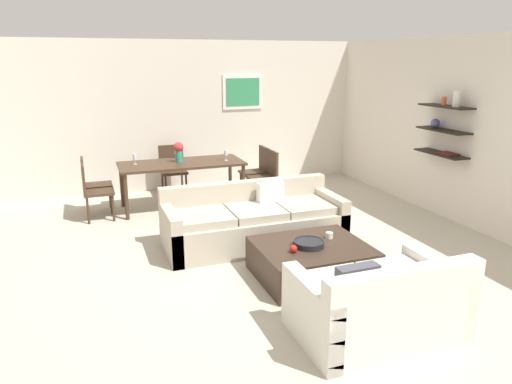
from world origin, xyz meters
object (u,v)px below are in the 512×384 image
dining_chair_head (173,167)px  dining_chair_right_near (266,173)px  decorative_bowl (309,243)px  wine_glass_right_near (226,153)px  loveseat_white (378,305)px  coffee_table (311,261)px  centerpiece_vase (179,151)px  apple_on_coffee_table (293,249)px  dining_chair_left_near (92,188)px  wine_glass_left_far (135,157)px  candle_jar (329,235)px  dining_table (182,167)px  wine_glass_head (177,152)px  sofa_beige (254,223)px  dining_chair_left_far (92,182)px  dining_chair_right_far (258,168)px

dining_chair_head → dining_chair_right_near: bearing=-36.2°
decorative_bowl → wine_glass_right_near: wine_glass_right_near is taller
loveseat_white → coffee_table: 1.27m
decorative_bowl → centerpiece_vase: (-0.79, 3.17, 0.52)m
wine_glass_right_near → centerpiece_vase: size_ratio=0.53×
apple_on_coffee_table → dining_chair_left_near: 3.60m
wine_glass_left_far → candle_jar: bearing=-59.8°
candle_jar → centerpiece_vase: 3.27m
dining_table → wine_glass_left_far: 0.75m
candle_jar → wine_glass_right_near: size_ratio=0.48×
candle_jar → wine_glass_head: size_ratio=0.56×
sofa_beige → centerpiece_vase: (-0.57, 1.99, 0.65)m
loveseat_white → dining_chair_left_far: bearing=115.9°
centerpiece_vase → dining_chair_left_far: bearing=173.4°
apple_on_coffee_table → dining_chair_right_far: size_ratio=0.10×
sofa_beige → dining_chair_right_near: dining_chair_right_near is taller
centerpiece_vase → apple_on_coffee_table: bearing=-80.4°
candle_jar → apple_on_coffee_table: size_ratio=0.99×
candle_jar → apple_on_coffee_table: (-0.56, -0.24, 0.01)m
dining_chair_left_near → wine_glass_right_near: size_ratio=5.06×
dining_table → wine_glass_right_near: (0.72, -0.11, 0.19)m
loveseat_white → dining_chair_right_far: bearing=82.8°
loveseat_white → sofa_beige: bearing=96.6°
sofa_beige → candle_jar: bearing=-62.3°
dining_chair_left_far → candle_jar: bearing=-52.1°
sofa_beige → dining_table: sofa_beige is taller
dining_table → wine_glass_head: (-0.00, 0.37, 0.17)m
dining_table → dining_chair_left_far: 1.42m
loveseat_white → wine_glass_head: 4.85m
loveseat_white → centerpiece_vase: centerpiece_vase is taller
dining_chair_left_far → wine_glass_left_far: bearing=-7.2°
dining_chair_head → coffee_table: bearing=-78.4°
wine_glass_head → decorative_bowl: bearing=-77.8°
dining_chair_head → wine_glass_right_near: 1.24m
apple_on_coffee_table → dining_chair_head: size_ratio=0.10×
coffee_table → dining_chair_left_near: 3.68m
wine_glass_left_far → decorative_bowl: bearing=-65.5°
candle_jar → dining_chair_left_near: (-2.49, 2.81, 0.09)m
loveseat_white → dining_chair_head: dining_chair_head is taller
sofa_beige → dining_chair_head: (-0.54, 2.79, 0.21)m
dining_chair_right_far → apple_on_coffee_table: bearing=-104.3°
dining_chair_head → dining_chair_left_near: bearing=-143.8°
coffee_table → wine_glass_head: size_ratio=8.21×
decorative_bowl → apple_on_coffee_table: 0.25m
loveseat_white → wine_glass_left_far: size_ratio=8.46×
loveseat_white → dining_table: loveseat_white is taller
sofa_beige → apple_on_coffee_table: bearing=-90.7°
apple_on_coffee_table → dining_chair_left_far: (-1.92, 3.43, 0.08)m
loveseat_white → dining_chair_head: bearing=99.0°
dining_chair_left_near → wine_glass_left_far: (0.68, 0.30, 0.36)m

